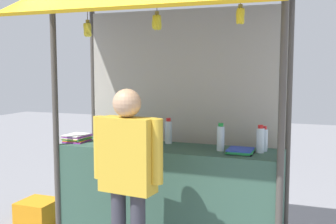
{
  "coord_description": "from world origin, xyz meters",
  "views": [
    {
      "loc": [
        1.4,
        -3.76,
        1.77
      ],
      "look_at": [
        0.0,
        0.0,
        1.35
      ],
      "focal_mm": 43.91,
      "sensor_mm": 36.0,
      "label": 1
    }
  ],
  "objects_px": {
    "water_bottle_mid_left": "(264,139)",
    "banana_bunch_inner_right": "(157,22)",
    "water_bottle_far_right": "(221,138)",
    "magazine_stack_front_left": "(241,151)",
    "banana_bunch_inner_left": "(240,16)",
    "banana_bunch_leftmost": "(88,29)",
    "vendor_person": "(128,168)",
    "magazine_stack_far_left": "(77,138)",
    "water_bottle_back_left": "(109,129)",
    "plastic_crate": "(38,212)",
    "water_bottle_rear_center": "(260,140)",
    "magazine_stack_mid_right": "(114,142)",
    "water_bottle_right": "(168,132)"
  },
  "relations": [
    {
      "from": "magazine_stack_far_left",
      "to": "banana_bunch_inner_left",
      "type": "xyz_separation_m",
      "value": [
        1.79,
        -0.35,
        1.16
      ]
    },
    {
      "from": "banana_bunch_leftmost",
      "to": "banana_bunch_inner_left",
      "type": "bearing_deg",
      "value": 0.13
    },
    {
      "from": "water_bottle_back_left",
      "to": "vendor_person",
      "type": "distance_m",
      "value": 1.2
    },
    {
      "from": "water_bottle_back_left",
      "to": "water_bottle_far_right",
      "type": "xyz_separation_m",
      "value": [
        1.28,
        -0.15,
        0.01
      ]
    },
    {
      "from": "water_bottle_rear_center",
      "to": "plastic_crate",
      "type": "xyz_separation_m",
      "value": [
        -2.46,
        -0.07,
        -0.98
      ]
    },
    {
      "from": "water_bottle_rear_center",
      "to": "banana_bunch_inner_left",
      "type": "height_order",
      "value": "banana_bunch_inner_left"
    },
    {
      "from": "water_bottle_far_right",
      "to": "banana_bunch_inner_right",
      "type": "bearing_deg",
      "value": -140.58
    },
    {
      "from": "banana_bunch_leftmost",
      "to": "vendor_person",
      "type": "height_order",
      "value": "banana_bunch_leftmost"
    },
    {
      "from": "plastic_crate",
      "to": "water_bottle_mid_left",
      "type": "bearing_deg",
      "value": 3.7
    },
    {
      "from": "water_bottle_back_left",
      "to": "banana_bunch_inner_left",
      "type": "relative_size",
      "value": 1.1
    },
    {
      "from": "magazine_stack_far_left",
      "to": "vendor_person",
      "type": "bearing_deg",
      "value": -38.23
    },
    {
      "from": "magazine_stack_mid_right",
      "to": "banana_bunch_leftmost",
      "type": "distance_m",
      "value": 1.13
    },
    {
      "from": "water_bottle_mid_left",
      "to": "banana_bunch_inner_left",
      "type": "relative_size",
      "value": 1.03
    },
    {
      "from": "magazine_stack_far_left",
      "to": "magazine_stack_front_left",
      "type": "relative_size",
      "value": 1.12
    },
    {
      "from": "water_bottle_back_left",
      "to": "magazine_stack_far_left",
      "type": "distance_m",
      "value": 0.35
    },
    {
      "from": "water_bottle_mid_left",
      "to": "banana_bunch_inner_right",
      "type": "bearing_deg",
      "value": -149.06
    },
    {
      "from": "water_bottle_mid_left",
      "to": "water_bottle_rear_center",
      "type": "bearing_deg",
      "value": -105.08
    },
    {
      "from": "water_bottle_back_left",
      "to": "magazine_stack_mid_right",
      "type": "bearing_deg",
      "value": -53.55
    },
    {
      "from": "magazine_stack_mid_right",
      "to": "water_bottle_rear_center",
      "type": "bearing_deg",
      "value": 6.9
    },
    {
      "from": "magazine_stack_front_left",
      "to": "water_bottle_right",
      "type": "bearing_deg",
      "value": 163.21
    },
    {
      "from": "water_bottle_far_right",
      "to": "banana_bunch_inner_left",
      "type": "xyz_separation_m",
      "value": [
        0.24,
        -0.4,
        1.08
      ]
    },
    {
      "from": "magazine_stack_far_left",
      "to": "water_bottle_rear_center",
      "type": "bearing_deg",
      "value": 2.56
    },
    {
      "from": "water_bottle_mid_left",
      "to": "water_bottle_right",
      "type": "bearing_deg",
      "value": 176.58
    },
    {
      "from": "water_bottle_mid_left",
      "to": "magazine_stack_mid_right",
      "type": "bearing_deg",
      "value": -169.78
    },
    {
      "from": "water_bottle_far_right",
      "to": "magazine_stack_front_left",
      "type": "xyz_separation_m",
      "value": [
        0.2,
        -0.06,
        -0.1
      ]
    },
    {
      "from": "banana_bunch_inner_right",
      "to": "banana_bunch_inner_left",
      "type": "relative_size",
      "value": 1.11
    },
    {
      "from": "banana_bunch_inner_right",
      "to": "banana_bunch_inner_left",
      "type": "height_order",
      "value": "same"
    },
    {
      "from": "banana_bunch_inner_right",
      "to": "banana_bunch_leftmost",
      "type": "relative_size",
      "value": 0.87
    },
    {
      "from": "banana_bunch_leftmost",
      "to": "water_bottle_back_left",
      "type": "bearing_deg",
      "value": 99.97
    },
    {
      "from": "magazine_stack_mid_right",
      "to": "banana_bunch_leftmost",
      "type": "relative_size",
      "value": 1.07
    },
    {
      "from": "water_bottle_mid_left",
      "to": "plastic_crate",
      "type": "bearing_deg",
      "value": -176.3
    },
    {
      "from": "water_bottle_back_left",
      "to": "water_bottle_rear_center",
      "type": "height_order",
      "value": "water_bottle_rear_center"
    },
    {
      "from": "magazine_stack_front_left",
      "to": "water_bottle_rear_center",
      "type": "bearing_deg",
      "value": 29.66
    },
    {
      "from": "magazine_stack_far_left",
      "to": "banana_bunch_leftmost",
      "type": "distance_m",
      "value": 1.21
    },
    {
      "from": "magazine_stack_far_left",
      "to": "plastic_crate",
      "type": "bearing_deg",
      "value": 178.54
    },
    {
      "from": "water_bottle_right",
      "to": "water_bottle_far_right",
      "type": "bearing_deg",
      "value": -17.14
    },
    {
      "from": "water_bottle_back_left",
      "to": "water_bottle_right",
      "type": "xyz_separation_m",
      "value": [
        0.68,
        0.04,
        0.01
      ]
    },
    {
      "from": "water_bottle_back_left",
      "to": "plastic_crate",
      "type": "xyz_separation_m",
      "value": [
        -0.82,
        -0.18,
        -0.98
      ]
    },
    {
      "from": "water_bottle_back_left",
      "to": "banana_bunch_inner_right",
      "type": "xyz_separation_m",
      "value": [
        0.79,
        -0.55,
        1.06
      ]
    },
    {
      "from": "water_bottle_right",
      "to": "banana_bunch_inner_left",
      "type": "height_order",
      "value": "banana_bunch_inner_left"
    },
    {
      "from": "banana_bunch_inner_right",
      "to": "banana_bunch_inner_left",
      "type": "bearing_deg",
      "value": 0.31
    },
    {
      "from": "water_bottle_mid_left",
      "to": "plastic_crate",
      "type": "height_order",
      "value": "water_bottle_mid_left"
    },
    {
      "from": "water_bottle_rear_center",
      "to": "magazine_stack_front_left",
      "type": "height_order",
      "value": "water_bottle_rear_center"
    },
    {
      "from": "water_bottle_right",
      "to": "plastic_crate",
      "type": "distance_m",
      "value": 1.81
    },
    {
      "from": "water_bottle_far_right",
      "to": "magazine_stack_mid_right",
      "type": "xyz_separation_m",
      "value": [
        -1.07,
        -0.14,
        -0.08
      ]
    },
    {
      "from": "water_bottle_far_right",
      "to": "magazine_stack_front_left",
      "type": "relative_size",
      "value": 1.01
    },
    {
      "from": "water_bottle_rear_center",
      "to": "magazine_stack_far_left",
      "type": "bearing_deg",
      "value": -177.44
    },
    {
      "from": "magazine_stack_mid_right",
      "to": "vendor_person",
      "type": "relative_size",
      "value": 0.2
    },
    {
      "from": "water_bottle_rear_center",
      "to": "banana_bunch_inner_right",
      "type": "xyz_separation_m",
      "value": [
        -0.85,
        -0.44,
        1.06
      ]
    },
    {
      "from": "water_bottle_rear_center",
      "to": "water_bottle_mid_left",
      "type": "height_order",
      "value": "water_bottle_rear_center"
    }
  ]
}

